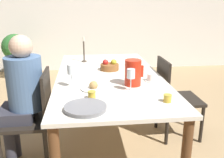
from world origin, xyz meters
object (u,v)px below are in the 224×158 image
chair_person_side (33,116)px  bread_plate (94,87)px  jam_jar_red (168,98)px  teacup_near_person (151,78)px  fruit_bowl (110,66)px  candlestick_tall (84,52)px  wine_glass_juice (131,75)px  person_seated (22,91)px  wine_glass_water (71,70)px  chair_opposite (173,96)px  potted_plant (15,49)px  serving_tray (85,108)px  jam_jar_amber (92,94)px  red_pitcher (133,73)px

chair_person_side → bread_plate: (0.53, -0.10, 0.28)m
chair_person_side → jam_jar_red: 1.17m
teacup_near_person → fruit_bowl: size_ratio=0.64×
candlestick_tall → bread_plate: bearing=-86.0°
wine_glass_juice → jam_jar_red: wine_glass_juice is taller
person_seated → bread_plate: size_ratio=5.53×
wine_glass_water → wine_glass_juice: 0.50m
wine_glass_juice → teacup_near_person: wine_glass_juice is taller
wine_glass_juice → teacup_near_person: (0.23, 0.23, -0.10)m
chair_opposite → chair_person_side: bearing=-76.6°
wine_glass_juice → potted_plant: wine_glass_juice is taller
chair_person_side → wine_glass_water: 0.54m
person_seated → candlestick_tall: 1.03m
serving_tray → jam_jar_amber: (0.05, 0.20, 0.02)m
serving_tray → fruit_bowl: fruit_bowl is taller
red_pitcher → teacup_near_person: bearing=26.8°
wine_glass_water → bread_plate: size_ratio=0.93×
jam_jar_amber → jam_jar_red: same height
chair_opposite → serving_tray: size_ratio=2.97×
teacup_near_person → fruit_bowl: bearing=128.6°
jam_jar_amber → potted_plant: bearing=113.6°
bread_plate → jam_jar_amber: bearing=-96.3°
chair_opposite → fruit_bowl: 0.75m
serving_tray → jam_jar_red: bearing=7.1°
chair_opposite → red_pitcher: bearing=-55.4°
wine_glass_water → fruit_bowl: size_ratio=1.01×
chair_opposite → teacup_near_person: 0.51m
chair_person_side → candlestick_tall: 1.08m
candlestick_tall → potted_plant: size_ratio=0.35×
serving_tray → bread_plate: size_ratio=1.37×
chair_person_side → jam_jar_amber: (0.51, -0.30, 0.29)m
person_seated → potted_plant: 2.75m
red_pitcher → potted_plant: 3.20m
wine_glass_juice → bread_plate: bearing=168.3°
teacup_near_person → fruit_bowl: fruit_bowl is taller
chair_opposite → teacup_near_person: size_ratio=6.85×
teacup_near_person → red_pitcher: bearing=-153.2°
wine_glass_water → candlestick_tall: candlestick_tall is taller
potted_plant → wine_glass_juice: bearing=-60.3°
red_pitcher → chair_person_side: bearing=178.2°
red_pitcher → bread_plate: size_ratio=1.06×
chair_person_side → potted_plant: 2.81m
teacup_near_person → jam_jar_amber: (-0.56, -0.37, 0.00)m
chair_person_side → wine_glass_water: (0.35, -0.02, 0.41)m
chair_person_side → jam_jar_amber: bearing=-120.8°
teacup_near_person → potted_plant: (-1.86, 2.62, -0.18)m
chair_opposite → serving_tray: 1.28m
wine_glass_juice → serving_tray: size_ratio=0.63×
wine_glass_juice → jam_jar_red: size_ratio=3.02×
serving_tray → potted_plant: potted_plant is taller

